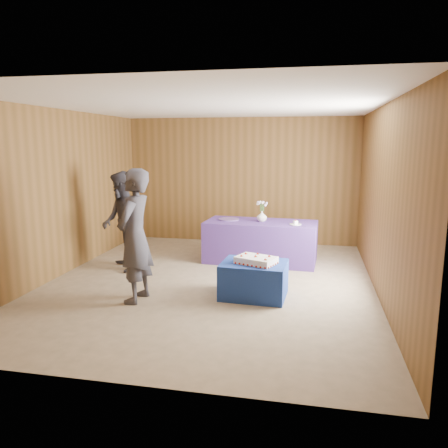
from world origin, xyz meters
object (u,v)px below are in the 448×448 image
(sheet_cake, at_px, (256,260))
(guest_right, at_px, (123,221))
(cake_table, at_px, (254,280))
(serving_table, at_px, (261,242))
(vase, at_px, (262,216))
(guest_left, at_px, (135,236))

(sheet_cake, bearing_deg, guest_right, -179.81)
(cake_table, height_order, serving_table, serving_table)
(serving_table, relative_size, sheet_cake, 3.10)
(serving_table, xyz_separation_m, vase, (0.01, 0.02, 0.47))
(guest_left, height_order, guest_right, guest_left)
(vase, height_order, guest_left, guest_left)
(cake_table, relative_size, serving_table, 0.45)
(sheet_cake, bearing_deg, vase, 115.58)
(sheet_cake, height_order, vase, vase)
(sheet_cake, bearing_deg, serving_table, 115.94)
(cake_table, distance_m, serving_table, 1.89)
(sheet_cake, relative_size, guest_right, 0.38)
(vase, distance_m, guest_right, 2.47)
(serving_table, relative_size, guest_left, 1.09)
(cake_table, xyz_separation_m, serving_table, (-0.13, 1.88, 0.12))
(cake_table, relative_size, vase, 4.75)
(sheet_cake, xyz_separation_m, vase, (-0.15, 1.94, 0.30))
(serving_table, height_order, guest_left, guest_left)
(sheet_cake, height_order, guest_left, guest_left)
(guest_right, bearing_deg, cake_table, 34.60)
(sheet_cake, xyz_separation_m, guest_right, (-2.40, 0.92, 0.30))
(cake_table, relative_size, guest_left, 0.49)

